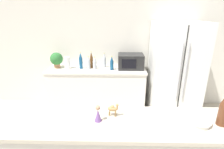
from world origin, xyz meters
The scene contains 16 objects.
wall_back centered at (0.00, 2.73, 1.27)m, with size 8.00×0.06×2.55m.
back_counter centered at (-0.49, 2.40, 0.45)m, with size 1.89×0.63×0.89m.
refrigerator centered at (1.01, 2.32, 0.89)m, with size 0.91×0.74×1.77m.
potted_plant centered at (-1.26, 2.42, 1.06)m, with size 0.24×0.24×0.30m.
paper_towel_roll centered at (-1.05, 2.38, 1.00)m, with size 0.11×0.11×0.23m.
microwave centered at (0.17, 2.42, 1.03)m, with size 0.48×0.37×0.28m.
back_bottle_0 centered at (-0.63, 2.36, 1.01)m, with size 0.06×0.06×0.25m.
back_bottle_1 centered at (-0.52, 2.38, 1.00)m, with size 0.07×0.07×0.23m.
back_bottle_2 centered at (-0.78, 2.38, 1.04)m, with size 0.07×0.07×0.32m.
back_bottle_3 centered at (-0.19, 2.32, 1.01)m, with size 0.07×0.07×0.26m.
back_bottle_4 centered at (-0.34, 2.48, 1.03)m, with size 0.06×0.06×0.29m.
back_bottle_5 centered at (-0.59, 2.44, 1.04)m, with size 0.06×0.06×0.32m.
wine_bottle centered at (0.81, 0.46, 1.15)m, with size 0.08×0.08×0.31m.
fruit_bowl centered at (0.61, 0.48, 1.03)m, with size 0.23×0.23×0.04m.
camel_figurine centered at (-0.13, 0.58, 1.08)m, with size 0.11×0.06×0.13m.
wise_man_figurine_blue centered at (-0.26, 0.49, 1.07)m, with size 0.07×0.07×0.15m.
Camera 1 is at (-0.10, -0.84, 1.92)m, focal length 28.00 mm.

